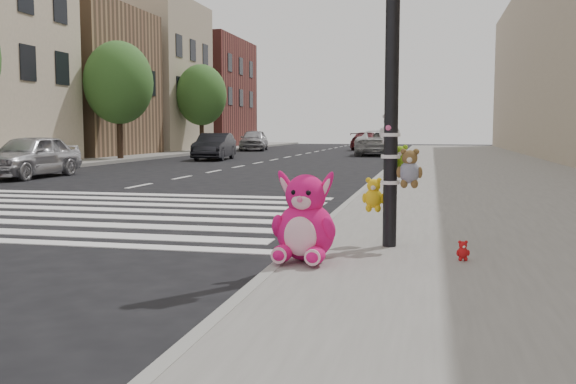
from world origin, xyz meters
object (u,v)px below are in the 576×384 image
(pink_bunny, at_px, (305,224))
(car_white_near, at_px, (377,143))
(car_silver_far, at_px, (30,156))
(red_teddy, at_px, (463,251))
(signal_pole, at_px, (393,109))
(car_dark_far, at_px, (214,147))

(pink_bunny, xyz_separation_m, car_white_near, (-1.80, 30.89, 0.18))
(car_silver_far, xyz_separation_m, car_white_near, (9.13, 19.63, 0.04))
(red_teddy, height_order, car_silver_far, car_silver_far)
(red_teddy, bearing_deg, car_white_near, 81.52)
(signal_pole, bearing_deg, car_dark_far, 113.90)
(signal_pole, bearing_deg, car_white_near, 95.02)
(car_dark_far, bearing_deg, car_white_near, 39.06)
(car_dark_far, bearing_deg, red_teddy, -71.04)
(signal_pole, xyz_separation_m, car_dark_far, (-9.96, 22.48, -1.08))
(car_silver_far, height_order, car_white_near, car_white_near)
(car_silver_far, bearing_deg, pink_bunny, -45.83)
(red_teddy, relative_size, car_dark_far, 0.05)
(signal_pole, distance_m, red_teddy, 1.82)
(signal_pole, xyz_separation_m, car_silver_far, (-11.74, 10.19, -1.06))
(car_white_near, bearing_deg, pink_bunny, 90.20)
(car_white_near, bearing_deg, signal_pole, 91.88)
(pink_bunny, relative_size, car_dark_far, 0.24)
(car_silver_far, bearing_deg, car_white_near, 65.09)
(pink_bunny, bearing_deg, car_white_near, 97.54)
(car_silver_far, relative_size, car_white_near, 0.77)
(pink_bunny, relative_size, car_white_near, 0.19)
(car_dark_far, distance_m, car_white_near, 10.39)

